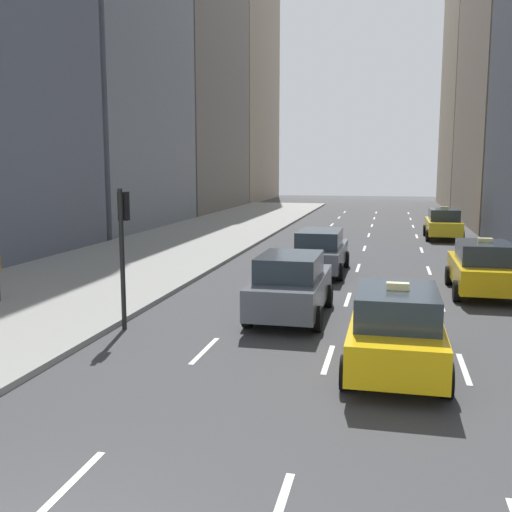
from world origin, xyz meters
The scene contains 8 objects.
sidewalk_left centered at (-7.00, 27.00, 0.07)m, with size 8.00×66.00×0.15m, color gray.
lane_markings centered at (2.60, 23.00, 0.01)m, with size 5.72×56.00×0.01m.
taxi_lead centered at (6.80, 15.77, 0.88)m, with size 2.02×4.40×1.87m.
taxi_second centered at (4.00, 7.60, 0.88)m, with size 2.02×4.40×1.87m.
taxi_third centered at (6.80, 31.05, 0.88)m, with size 2.02×4.40×1.87m.
sedan_black_near centered at (1.20, 18.47, 0.87)m, with size 2.02×4.90×1.71m.
sedan_silver_behind centered at (1.20, 11.45, 0.90)m, with size 2.02×4.46×1.78m.
traffic_light_pole centered at (-2.75, 9.36, 2.41)m, with size 0.24×0.42×3.60m.
Camera 1 is at (3.80, -4.52, 4.16)m, focal length 42.00 mm.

